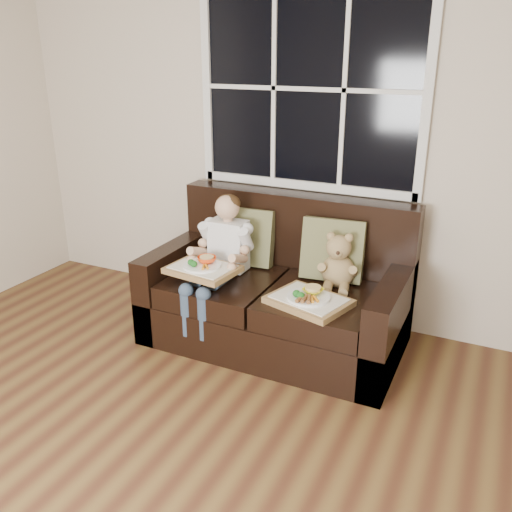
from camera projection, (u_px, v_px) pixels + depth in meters
The scene contains 8 objects.
window_back at pixel (309, 89), 3.63m from camera, with size 1.62×0.04×1.37m.
loveseat at pixel (279, 297), 3.72m from camera, with size 1.70×0.92×0.96m.
pillow_left at pixel (246, 237), 3.85m from camera, with size 0.42×0.22×0.41m.
pillow_right at pixel (333, 250), 3.59m from camera, with size 0.43×0.23×0.42m.
child at pixel (222, 249), 3.65m from camera, with size 0.37×0.59×0.84m.
teddy_bear at pixel (338, 265), 3.49m from camera, with size 0.25×0.30×0.38m.
tray_left at pixel (203, 268), 3.51m from camera, with size 0.47×0.38×0.10m.
tray_right at pixel (309, 300), 3.28m from camera, with size 0.54×0.47×0.11m.
Camera 1 is at (1.44, -1.09, 1.91)m, focal length 38.00 mm.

